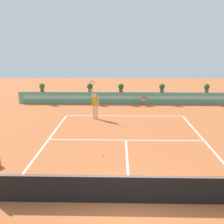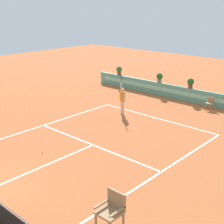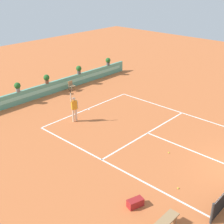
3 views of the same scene
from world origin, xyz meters
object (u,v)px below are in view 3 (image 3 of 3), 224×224
tennis_player (74,107)px  potted_plant_left (17,87)px  ball_kid_chair (71,85)px  gear_bag (135,203)px  potted_plant_right (79,69)px  bench_courtside (163,224)px  potted_plant_far_right (108,61)px  potted_plant_centre (46,78)px  tennis_ball_near_baseline (169,153)px  tennis_ball_mid_court (178,188)px

tennis_player → potted_plant_left: tennis_player is taller
ball_kid_chair → gear_bag: ball_kid_chair is taller
gear_bag → potted_plant_right: 16.27m
bench_courtside → tennis_player: (4.09, 9.87, 0.67)m
ball_kid_chair → potted_plant_left: size_ratio=1.17×
ball_kid_chair → bench_courtside: size_ratio=0.53×
tennis_player → potted_plant_far_right: tennis_player is taller
tennis_player → potted_plant_centre: (1.76, 5.38, 0.36)m
tennis_ball_near_baseline → potted_plant_far_right: (8.07, 12.27, 1.38)m
tennis_ball_mid_court → potted_plant_centre: size_ratio=0.09×
tennis_ball_near_baseline → tennis_ball_mid_court: 3.09m
bench_courtside → gear_bag: bench_courtside is taller
bench_courtside → potted_plant_left: size_ratio=2.21×
tennis_ball_mid_court → potted_plant_left: bearing=87.8°
tennis_ball_mid_court → ball_kid_chair: bearing=69.3°
bench_courtside → tennis_ball_mid_court: bearing=19.6°
bench_courtside → tennis_ball_mid_court: bench_courtside is taller
bench_courtside → tennis_ball_near_baseline: (4.98, 2.97, -0.34)m
potted_plant_centre → potted_plant_left: bearing=180.0°
potted_plant_left → potted_plant_far_right: bearing=0.0°
ball_kid_chair → potted_plant_left: (-4.56, 0.73, 0.93)m
bench_courtside → potted_plant_right: potted_plant_right is taller
gear_bag → potted_plant_left: bearing=78.3°
bench_courtside → tennis_ball_near_baseline: size_ratio=23.53×
ball_kid_chair → potted_plant_far_right: potted_plant_far_right is taller
tennis_ball_mid_court → potted_plant_right: size_ratio=0.09×
ball_kid_chair → tennis_ball_near_baseline: 11.88m
ball_kid_chair → tennis_ball_near_baseline: size_ratio=12.50×
potted_plant_left → tennis_ball_near_baseline: bearing=-81.8°
tennis_ball_near_baseline → potted_plant_left: potted_plant_left is taller
tennis_player → gear_bag: bearing=-114.3°
tennis_ball_mid_court → potted_plant_far_right: 17.74m
tennis_ball_near_baseline → potted_plant_right: size_ratio=0.09×
potted_plant_far_right → potted_plant_centre: (-7.21, 0.00, 0.00)m
gear_bag → potted_plant_left: (2.81, 13.56, 1.23)m
gear_bag → potted_plant_left: potted_plant_left is taller
ball_kid_chair → potted_plant_right: size_ratio=1.17×
tennis_ball_mid_court → tennis_player: bearing=80.8°
tennis_ball_near_baseline → tennis_ball_mid_court: bearing=-139.0°
gear_bag → tennis_player: bearing=65.7°
ball_kid_chair → tennis_ball_near_baseline: ball_kid_chair is taller
ball_kid_chair → potted_plant_right: bearing=25.4°
tennis_player → potted_plant_far_right: bearing=31.0°
tennis_ball_near_baseline → potted_plant_left: size_ratio=0.09×
tennis_player → tennis_ball_near_baseline: bearing=-82.6°
gear_bag → potted_plant_far_right: size_ratio=0.97×
potted_plant_left → potted_plant_centre: bearing=0.0°
tennis_ball_mid_court → potted_plant_left: potted_plant_left is taller
tennis_ball_near_baseline → ball_kid_chair: bearing=76.4°
tennis_ball_mid_court → potted_plant_far_right: potted_plant_far_right is taller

